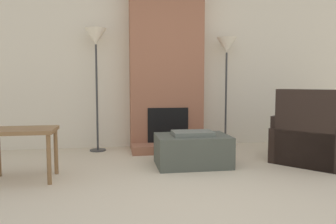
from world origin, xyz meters
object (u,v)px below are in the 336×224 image
at_px(armchair, 314,140).
at_px(floor_lamp_left, 96,44).
at_px(floor_lamp_right, 227,52).
at_px(ottoman, 192,150).
at_px(side_table, 22,137).

relative_size(armchair, floor_lamp_left, 0.72).
relative_size(armchair, floor_lamp_right, 0.75).
xyz_separation_m(armchair, floor_lamp_left, (-2.80, 1.19, 1.30)).
xyz_separation_m(armchair, floor_lamp_right, (-0.78, 1.19, 1.22)).
bearing_deg(ottoman, armchair, -3.56).
distance_m(ottoman, side_table, 1.96).
distance_m(floor_lamp_left, floor_lamp_right, 2.02).
bearing_deg(floor_lamp_left, ottoman, -42.13).
relative_size(ottoman, side_table, 1.31).
xyz_separation_m(side_table, floor_lamp_right, (2.72, 1.42, 1.04)).
xyz_separation_m(ottoman, armchair, (1.58, -0.10, 0.09)).
distance_m(ottoman, armchair, 1.59).
distance_m(ottoman, floor_lamp_left, 2.15).
bearing_deg(armchair, ottoman, 46.95).
distance_m(armchair, floor_lamp_right, 1.88).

